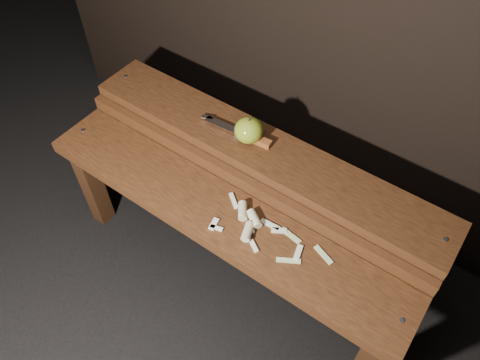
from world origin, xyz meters
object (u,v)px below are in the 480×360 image
Objects in this scene: bench_front_tier at (216,226)px; bench_rear_tier at (260,166)px; apple at (249,130)px; knife at (247,135)px.

bench_rear_tier is at bearing 90.00° from bench_front_tier.
apple reaches higher than knife.
bench_front_tier is 1.00× the size of bench_rear_tier.
bench_rear_tier is at bearing -7.51° from knife.
bench_rear_tier is 4.86× the size of knife.
bench_rear_tier is at bearing -5.25° from apple.
bench_rear_tier is 13.38× the size of apple.
apple is at bearing 101.51° from bench_front_tier.
knife is (-0.01, 0.00, -0.03)m from apple.
bench_front_tier is 13.38× the size of apple.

